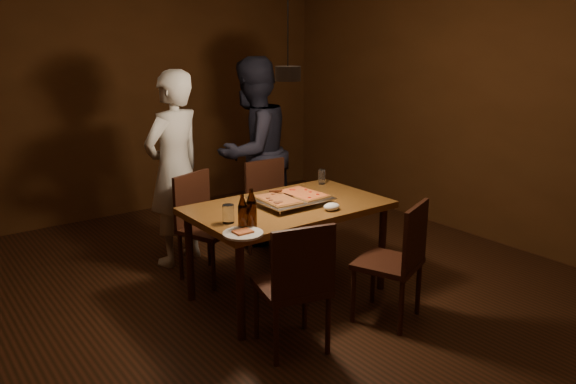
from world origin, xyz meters
TOP-DOWN VIEW (x-y plane):
  - room_shell at (0.00, 0.00)m, footprint 6.00×6.00m
  - dining_table at (0.11, 0.14)m, footprint 1.50×0.90m
  - chair_far_left at (-0.26, 0.87)m, footprint 0.54×0.54m
  - chair_far_right at (0.49, 0.92)m, footprint 0.43×0.43m
  - chair_near_left at (-0.36, -0.58)m, footprint 0.51×0.51m
  - chair_near_right at (0.48, -0.68)m, footprint 0.55×0.55m
  - pizza_tray at (0.14, 0.15)m, footprint 0.57×0.47m
  - pizza_meat at (0.01, 0.15)m, footprint 0.25×0.37m
  - pizza_cheese at (0.27, 0.16)m, footprint 0.27×0.40m
  - spatula at (0.14, 0.18)m, footprint 0.16×0.26m
  - beer_bottle_a at (-0.47, -0.13)m, footprint 0.06×0.06m
  - beer_bottle_b at (-0.41, -0.14)m, footprint 0.07×0.07m
  - water_glass_left at (-0.48, 0.04)m, footprint 0.08×0.08m
  - water_glass_right at (0.72, 0.47)m, footprint 0.06×0.06m
  - plate_slice at (-0.54, -0.23)m, footprint 0.27×0.27m
  - napkin at (0.28, -0.17)m, footprint 0.13×0.10m
  - diner_white at (-0.28, 1.30)m, footprint 0.74×0.60m
  - diner_dark at (0.56, 1.33)m, footprint 1.06×0.93m
  - pendant_lamp at (0.00, 0.00)m, footprint 0.18×0.18m

SIDE VIEW (x-z plane):
  - chair_far_left at x=-0.26m, z-range 0.29..0.78m
  - chair_far_right at x=0.49m, z-range 0.29..0.78m
  - chair_near_left at x=-0.36m, z-range 0.29..0.78m
  - chair_near_right at x=0.48m, z-range 0.29..0.78m
  - dining_table at x=0.11m, z-range 0.30..1.05m
  - plate_slice at x=-0.54m, z-range 0.75..0.77m
  - pizza_tray at x=0.14m, z-range 0.75..0.80m
  - napkin at x=0.28m, z-range 0.75..0.80m
  - pizza_meat at x=0.01m, z-range 0.80..0.82m
  - pizza_cheese at x=0.27m, z-range 0.80..0.82m
  - spatula at x=0.14m, z-range 0.79..0.83m
  - water_glass_right at x=0.72m, z-range 0.75..0.88m
  - water_glass_left at x=-0.48m, z-range 0.75..0.88m
  - diner_white at x=-0.28m, z-range 0.00..1.73m
  - beer_bottle_a at x=-0.47m, z-range 0.75..0.99m
  - beer_bottle_b at x=-0.41m, z-range 0.75..1.02m
  - diner_dark at x=0.56m, z-range 0.00..1.82m
  - room_shell at x=0.00m, z-range -1.60..4.40m
  - pendant_lamp at x=0.00m, z-range 1.21..2.31m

